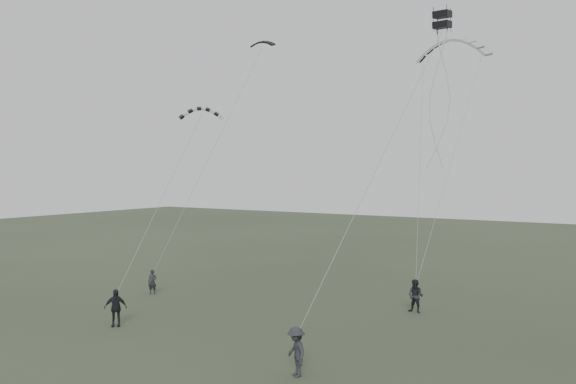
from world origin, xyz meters
The scene contains 9 objects.
ground centered at (0.00, 0.00, 0.00)m, with size 140.00×140.00×0.00m, color #2F3925.
flyer_left centered at (-8.27, 4.78, 0.75)m, with size 0.54×0.36×1.49m, color #222328.
flyer_right centered at (6.88, 8.87, 0.88)m, with size 0.85×0.67×1.76m, color black.
flyer_center centered at (-4.52, -1.32, 0.90)m, with size 1.06×0.44×1.80m, color black.
flyer_far centered at (6.30, -2.40, 0.90)m, with size 1.17×0.67×1.81m, color #26272B.
kite_dark_small centered at (-4.76, 11.54, 16.15)m, with size 1.64×0.49×0.53m, color black, non-canonical shape.
kite_pale_large centered at (7.16, 14.21, 15.36)m, with size 4.42×0.99×1.78m, color #B1B3B6, non-canonical shape.
kite_striped centered at (-5.22, 5.84, 11.19)m, with size 2.56×0.64×1.05m, color black, non-canonical shape.
kite_box centered at (9.53, 4.30, 13.92)m, with size 0.65×0.65×0.72m, color black, non-canonical shape.
Camera 1 is at (16.70, -19.65, 7.41)m, focal length 35.00 mm.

